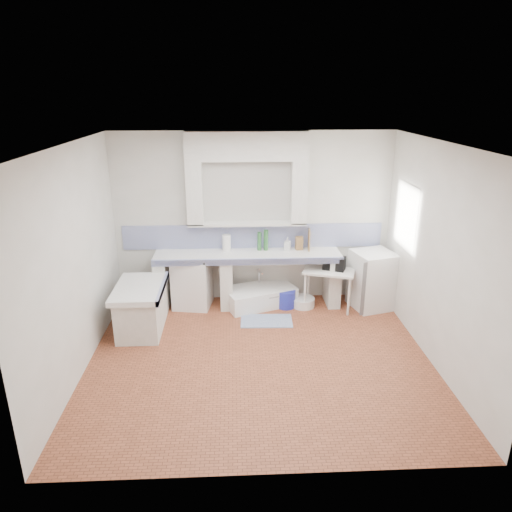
{
  "coord_description": "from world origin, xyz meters",
  "views": [
    {
      "loc": [
        -0.31,
        -5.42,
        3.37
      ],
      "look_at": [
        0.0,
        1.0,
        1.1
      ],
      "focal_mm": 32.86,
      "sensor_mm": 36.0,
      "label": 1
    }
  ],
  "objects_px": {
    "side_table": "(328,289)",
    "fridge": "(372,280)",
    "stove": "(192,282)",
    "sink": "(260,297)"
  },
  "relations": [
    {
      "from": "side_table",
      "to": "stove",
      "type": "bearing_deg",
      "value": -167.85
    },
    {
      "from": "side_table",
      "to": "fridge",
      "type": "relative_size",
      "value": 0.85
    },
    {
      "from": "stove",
      "to": "side_table",
      "type": "height_order",
      "value": "stove"
    },
    {
      "from": "stove",
      "to": "side_table",
      "type": "distance_m",
      "value": 2.22
    },
    {
      "from": "stove",
      "to": "fridge",
      "type": "xyz_separation_m",
      "value": [
        2.93,
        -0.18,
        0.06
      ]
    },
    {
      "from": "stove",
      "to": "fridge",
      "type": "bearing_deg",
      "value": 5.61
    },
    {
      "from": "sink",
      "to": "fridge",
      "type": "relative_size",
      "value": 1.2
    },
    {
      "from": "side_table",
      "to": "fridge",
      "type": "bearing_deg",
      "value": 20.39
    },
    {
      "from": "side_table",
      "to": "fridge",
      "type": "distance_m",
      "value": 0.74
    },
    {
      "from": "stove",
      "to": "sink",
      "type": "bearing_deg",
      "value": 7.96
    }
  ]
}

